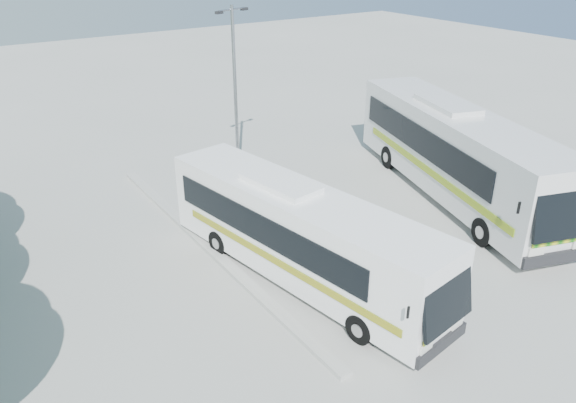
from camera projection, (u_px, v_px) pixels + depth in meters
ground at (290, 253)px, 20.00m from camera, size 100.00×100.00×0.00m
kerb_divider at (207, 246)px, 20.32m from camera, size 0.40×16.00×0.15m
coach_main at (300, 234)px, 17.85m from camera, size 3.89×11.16×3.04m
coach_adjacent at (456, 152)px, 23.57m from camera, size 6.44×13.35×3.66m
lamppost at (235, 86)px, 24.67m from camera, size 1.82×0.75×7.63m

